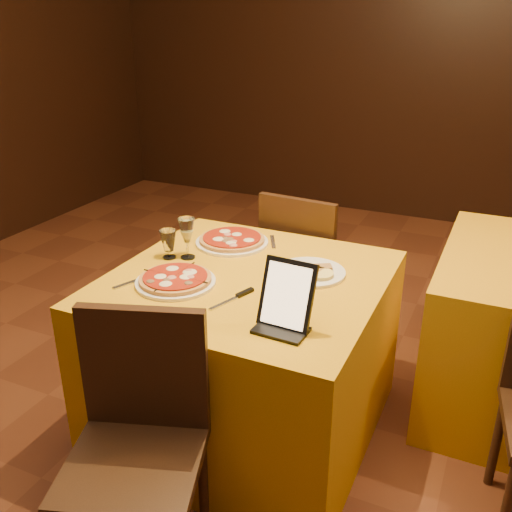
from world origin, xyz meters
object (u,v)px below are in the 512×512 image
at_px(pizza_near, 175,280).
at_px(pizza_far, 232,241).
at_px(wine_glass, 187,238).
at_px(water_glass, 169,244).
at_px(main_table, 248,354).
at_px(chair_main_far, 310,268).
at_px(tablet, 287,295).
at_px(chair_main_near, 133,465).

bearing_deg(pizza_near, pizza_far, 88.71).
distance_m(pizza_near, wine_glass, 0.28).
bearing_deg(water_glass, main_table, -4.61).
xyz_separation_m(main_table, chair_main_far, (0.00, 0.81, 0.08)).
xyz_separation_m(main_table, pizza_far, (-0.22, 0.30, 0.39)).
xyz_separation_m(main_table, tablet, (0.30, -0.30, 0.49)).
relative_size(pizza_far, wine_glass, 1.80).
bearing_deg(wine_glass, chair_main_far, 66.24).
height_order(main_table, wine_glass, wine_glass).
bearing_deg(chair_main_near, tablet, 42.00).
xyz_separation_m(pizza_far, water_glass, (-0.18, -0.27, 0.05)).
bearing_deg(chair_main_far, pizza_near, 81.59).
distance_m(chair_main_near, pizza_far, 1.20).
relative_size(chair_main_far, tablet, 3.73).
bearing_deg(wine_glass, pizza_far, 66.36).
bearing_deg(chair_main_near, chair_main_far, 71.18).
height_order(pizza_far, water_glass, water_glass).
relative_size(pizza_near, water_glass, 2.50).
height_order(pizza_near, pizza_far, same).
xyz_separation_m(chair_main_far, tablet, (0.30, -1.11, 0.41)).
relative_size(pizza_near, tablet, 1.33).
bearing_deg(tablet, chair_main_near, -116.13).
distance_m(pizza_far, water_glass, 0.33).
relative_size(main_table, pizza_far, 3.21).
bearing_deg(chair_main_far, main_table, 94.92).
distance_m(pizza_far, wine_glass, 0.27).
relative_size(pizza_near, wine_glass, 1.71).
bearing_deg(main_table, chair_main_far, 90.00).
height_order(chair_main_near, pizza_far, chair_main_near).
distance_m(main_table, pizza_near, 0.49).
distance_m(main_table, wine_glass, 0.58).
bearing_deg(pizza_far, water_glass, -123.45).
bearing_deg(pizza_near, wine_glass, 110.19).
xyz_separation_m(pizza_far, wine_glass, (-0.10, -0.23, 0.08)).
bearing_deg(chair_main_far, chair_main_near, 94.92).
bearing_deg(pizza_far, main_table, -53.48).
relative_size(chair_main_near, water_glass, 7.00).
distance_m(wine_glass, water_glass, 0.09).
bearing_deg(wine_glass, water_glass, -154.92).
distance_m(main_table, tablet, 0.65).
bearing_deg(tablet, main_table, 137.60).
bearing_deg(main_table, tablet, -45.45).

